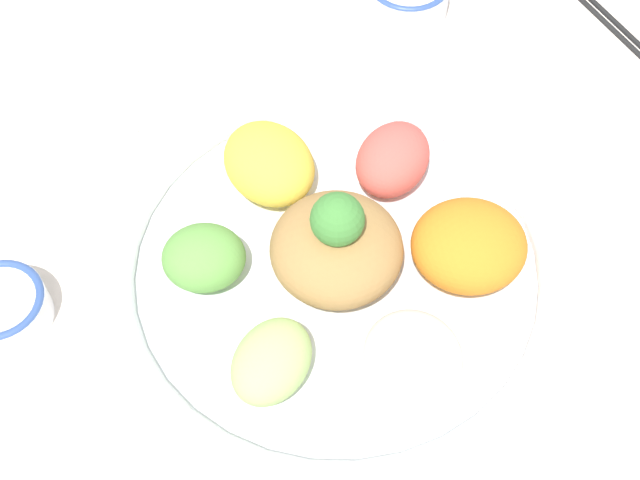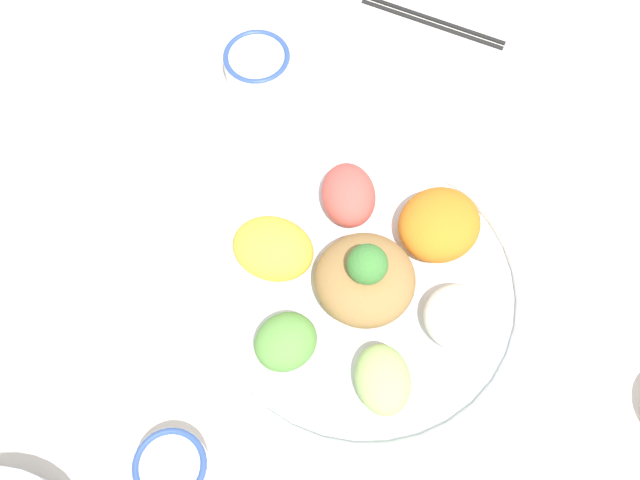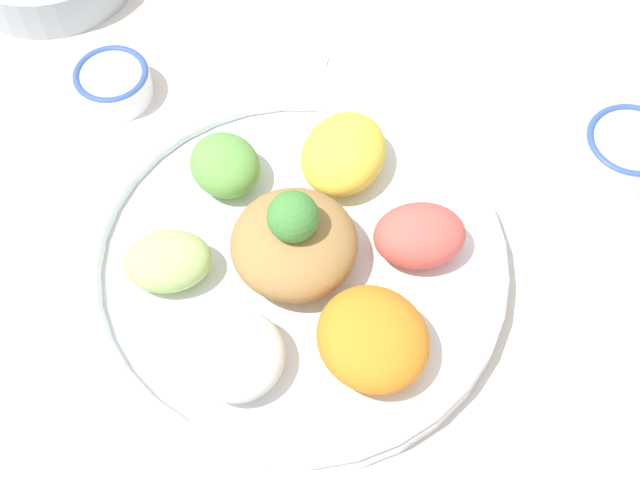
% 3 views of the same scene
% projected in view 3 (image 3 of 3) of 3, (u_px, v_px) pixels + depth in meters
% --- Properties ---
extents(ground_plane, '(2.40, 2.40, 0.00)m').
position_uv_depth(ground_plane, '(267.00, 304.00, 0.85)').
color(ground_plane, silver).
extents(salad_platter, '(0.41, 0.41, 0.12)m').
position_uv_depth(salad_platter, '(299.00, 259.00, 0.84)').
color(salad_platter, white).
rests_on(salad_platter, ground_plane).
extents(rice_bowl_blue, '(0.09, 0.09, 0.05)m').
position_uv_depth(rice_bowl_blue, '(627.00, 150.00, 0.91)').
color(rice_bowl_blue, white).
rests_on(rice_bowl_blue, ground_plane).
extents(sauce_bowl_dark, '(0.08, 0.08, 0.04)m').
position_uv_depth(sauce_bowl_dark, '(113.00, 82.00, 0.96)').
color(sauce_bowl_dark, white).
rests_on(sauce_bowl_dark, ground_plane).
extents(serving_spoon_extra, '(0.05, 0.13, 0.01)m').
position_uv_depth(serving_spoon_extra, '(254.00, 55.00, 1.01)').
color(serving_spoon_extra, white).
rests_on(serving_spoon_extra, ground_plane).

